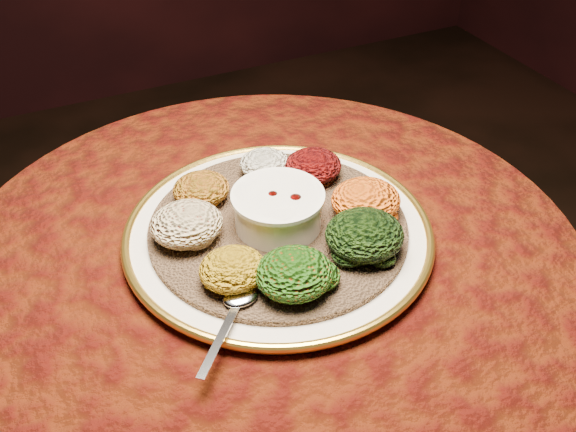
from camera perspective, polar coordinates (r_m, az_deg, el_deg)
name	(u,v)px	position (r m, az deg, el deg)	size (l,w,h in m)	color
table	(270,326)	(1.10, -1.64, -9.71)	(0.96, 0.96, 0.73)	black
platter	(278,232)	(0.97, -0.87, -1.46)	(0.53, 0.53, 0.02)	white
injera	(278,227)	(0.97, -0.88, -0.98)	(0.39, 0.39, 0.01)	brown
stew_bowl	(278,207)	(0.94, -0.90, 0.81)	(0.14, 0.14, 0.06)	white
spoon	(237,303)	(0.84, -4.52, -7.74)	(0.12, 0.12, 0.01)	silver
portion_ayib	(265,164)	(1.06, -2.10, 4.66)	(0.08, 0.08, 0.04)	silver
portion_kitfo	(313,166)	(1.05, 2.23, 4.48)	(0.09, 0.09, 0.05)	black
portion_tikil	(366,200)	(0.98, 6.92, 1.40)	(0.11, 0.10, 0.05)	#BA6C0F
portion_gomen	(364,235)	(0.91, 6.81, -1.66)	(0.11, 0.11, 0.05)	black
portion_mixveg	(294,273)	(0.85, 0.55, -5.13)	(0.11, 0.10, 0.05)	#AF300B
portion_kik	(233,269)	(0.86, -4.94, -4.74)	(0.09, 0.09, 0.04)	#A87E0E
portion_timatim	(187,224)	(0.94, -8.99, -0.71)	(0.11, 0.10, 0.05)	#750907
portion_shiro	(201,189)	(1.01, -7.72, 2.39)	(0.09, 0.08, 0.04)	#A15413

